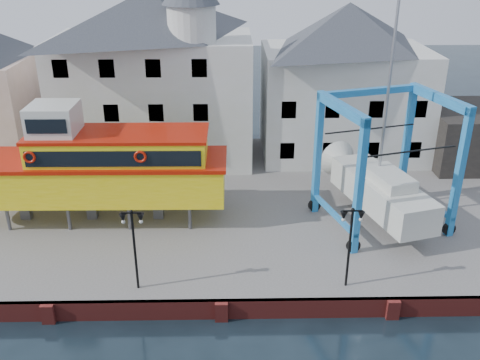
{
  "coord_description": "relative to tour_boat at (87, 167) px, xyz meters",
  "views": [
    {
      "loc": [
        0.47,
        -20.11,
        16.29
      ],
      "look_at": [
        1.0,
        7.0,
        4.0
      ],
      "focal_mm": 40.0,
      "sensor_mm": 36.0,
      "label": 1
    }
  ],
  "objects": [
    {
      "name": "ground",
      "position": [
        7.75,
        -8.3,
        -4.31
      ],
      "size": [
        140.0,
        140.0,
        0.0
      ],
      "primitive_type": "plane",
      "color": "black",
      "rests_on": "ground"
    },
    {
      "name": "hardstanding",
      "position": [
        7.75,
        2.7,
        -3.81
      ],
      "size": [
        44.0,
        22.0,
        1.0
      ],
      "primitive_type": "cube",
      "color": "#605B58",
      "rests_on": "ground"
    },
    {
      "name": "quay_wall",
      "position": [
        7.75,
        -8.2,
        -3.81
      ],
      "size": [
        44.0,
        0.47,
        1.0
      ],
      "color": "maroon",
      "rests_on": "ground"
    },
    {
      "name": "building_white_main",
      "position": [
        2.88,
        10.09,
        3.03
      ],
      "size": [
        14.0,
        8.3,
        14.0
      ],
      "color": "beige",
      "rests_on": "hardstanding"
    },
    {
      "name": "building_white_right",
      "position": [
        16.75,
        10.69,
        2.29
      ],
      "size": [
        12.0,
        8.0,
        11.2
      ],
      "color": "beige",
      "rests_on": "hardstanding"
    },
    {
      "name": "shed_dark",
      "position": [
        26.75,
        8.7,
        -1.31
      ],
      "size": [
        8.0,
        7.0,
        4.0
      ],
      "primitive_type": "cube",
      "color": "black",
      "rests_on": "hardstanding"
    },
    {
      "name": "lamp_post_left",
      "position": [
        3.75,
        -7.1,
        -0.14
      ],
      "size": [
        1.12,
        0.32,
        4.2
      ],
      "color": "black",
      "rests_on": "hardstanding"
    },
    {
      "name": "lamp_post_right",
      "position": [
        13.75,
        -7.1,
        -0.14
      ],
      "size": [
        1.12,
        0.32,
        4.2
      ],
      "color": "black",
      "rests_on": "hardstanding"
    },
    {
      "name": "tour_boat",
      "position": [
        0.0,
        0.0,
        0.0
      ],
      "size": [
        16.16,
        4.02,
        7.02
      ],
      "rotation": [
        0.0,
        0.0,
        -0.01
      ],
      "color": "#59595E",
      "rests_on": "hardstanding"
    },
    {
      "name": "travel_lift",
      "position": [
        16.68,
        -0.04,
        -0.9
      ],
      "size": [
        7.94,
        9.87,
        14.46
      ],
      "rotation": [
        0.0,
        0.0,
        0.28
      ],
      "color": "#185B9E",
      "rests_on": "hardstanding"
    }
  ]
}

